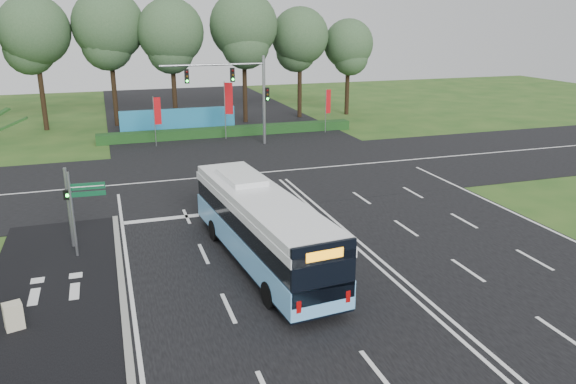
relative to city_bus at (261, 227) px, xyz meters
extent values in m
plane|color=#234B19|center=(4.43, 1.66, -1.64)|extent=(120.00, 120.00, 0.00)
cube|color=black|center=(4.43, 1.66, -1.62)|extent=(20.00, 120.00, 0.04)
cube|color=black|center=(4.43, 13.66, -1.62)|extent=(120.00, 14.00, 0.05)
cube|color=black|center=(-8.07, -1.34, -1.61)|extent=(5.00, 18.00, 0.06)
cube|color=gray|center=(-5.67, -1.34, -1.58)|extent=(0.25, 18.00, 0.12)
cube|color=#6AB8F7|center=(0.00, 0.01, -0.63)|extent=(3.42, 11.52, 1.04)
cube|color=black|center=(0.00, 0.01, -1.10)|extent=(3.39, 11.47, 0.28)
cube|color=black|center=(0.00, 0.01, 0.32)|extent=(3.31, 11.35, 0.90)
cube|color=white|center=(0.00, 0.01, 0.88)|extent=(3.42, 11.52, 0.33)
cube|color=white|center=(0.00, 0.01, 1.22)|extent=(3.33, 11.07, 0.33)
cube|color=white|center=(-0.22, 2.37, 1.50)|extent=(1.77, 2.97, 0.24)
cube|color=black|center=(0.52, -5.58, 0.36)|extent=(2.30, 0.33, 2.08)
cube|color=orange|center=(0.53, -5.62, 1.03)|extent=(1.32, 0.18, 0.33)
cylinder|color=black|center=(-1.40, 3.11, -1.15)|extent=(0.36, 1.00, 0.98)
cylinder|color=black|center=(0.80, 3.32, -1.15)|extent=(0.36, 1.00, 0.98)
cylinder|color=black|center=(-0.76, -3.67, -1.15)|extent=(0.36, 1.00, 0.98)
cylinder|color=black|center=(1.43, -3.46, -1.15)|extent=(0.36, 1.00, 0.98)
cylinder|color=gray|center=(-7.54, 4.28, 0.20)|extent=(0.15, 0.15, 3.68)
cube|color=black|center=(-7.54, 4.10, 0.88)|extent=(0.34, 0.28, 0.42)
sphere|color=#19F233|center=(-7.54, 4.00, 0.88)|extent=(0.15, 0.15, 0.15)
cylinder|color=gray|center=(-7.35, 3.12, 0.25)|extent=(0.11, 0.11, 3.78)
cube|color=#0C4628|center=(-6.65, 3.09, 1.48)|extent=(1.42, 0.13, 0.28)
cube|color=#0C4628|center=(-6.65, 3.09, 1.15)|extent=(1.42, 0.13, 0.21)
cube|color=white|center=(-6.65, 3.05, 1.48)|extent=(1.32, 0.08, 0.04)
cube|color=beige|center=(-9.14, -2.49, -1.16)|extent=(0.69, 0.62, 0.96)
cylinder|color=gray|center=(-2.01, 23.91, 0.35)|extent=(0.06, 0.06, 3.98)
cube|color=#B80F14|center=(-1.73, 23.96, 1.19)|extent=(0.53, 0.12, 2.12)
cylinder|color=gray|center=(3.82, 24.86, 0.78)|extent=(0.08, 0.08, 4.84)
cube|color=#B80F14|center=(4.15, 24.72, 1.80)|extent=(0.61, 0.29, 2.58)
cylinder|color=gray|center=(12.83, 24.91, 0.30)|extent=(0.06, 0.06, 3.87)
cube|color=#B80F14|center=(13.10, 25.00, 1.11)|extent=(0.50, 0.21, 2.07)
cylinder|color=gray|center=(6.43, 22.16, 1.86)|extent=(0.24, 0.24, 7.00)
cylinder|color=gray|center=(2.43, 22.16, 4.76)|extent=(8.00, 0.16, 0.16)
cube|color=black|center=(3.93, 22.16, 3.96)|extent=(0.32, 0.28, 1.05)
cube|color=black|center=(0.43, 22.16, 3.96)|extent=(0.32, 0.28, 1.05)
cube|color=black|center=(6.68, 22.16, 2.36)|extent=(0.32, 0.28, 1.05)
cube|color=#193B15|center=(4.43, 26.16, -1.24)|extent=(22.00, 1.20, 0.80)
cube|color=teal|center=(0.43, 28.66, -0.54)|extent=(10.00, 0.30, 2.20)
cylinder|color=black|center=(-10.83, 34.08, 2.50)|extent=(0.44, 0.44, 8.29)
sphere|color=#314F2E|center=(-10.83, 34.08, 7.09)|extent=(6.11, 6.11, 6.11)
cylinder|color=black|center=(-4.63, 34.09, 2.70)|extent=(0.44, 0.44, 8.68)
sphere|color=#314F2E|center=(-4.63, 34.09, 7.49)|extent=(6.39, 6.39, 6.39)
cylinder|color=black|center=(0.68, 32.49, 2.43)|extent=(0.44, 0.44, 8.13)
sphere|color=#314F2E|center=(0.68, 32.49, 6.92)|extent=(5.99, 5.99, 5.99)
cylinder|color=black|center=(7.38, 32.28, 2.68)|extent=(0.44, 0.44, 8.63)
sphere|color=#314F2E|center=(7.38, 32.28, 7.45)|extent=(6.36, 6.36, 6.36)
cylinder|color=black|center=(13.31, 33.23, 2.18)|extent=(0.44, 0.44, 7.65)
sphere|color=#314F2E|center=(13.31, 33.23, 6.41)|extent=(5.64, 5.64, 5.64)
cylinder|color=black|center=(18.65, 33.43, 1.79)|extent=(0.44, 0.44, 6.85)
sphere|color=#314F2E|center=(18.65, 33.43, 5.57)|extent=(5.05, 5.05, 5.05)
camera|label=1|loc=(-5.68, -20.78, 8.23)|focal=35.00mm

